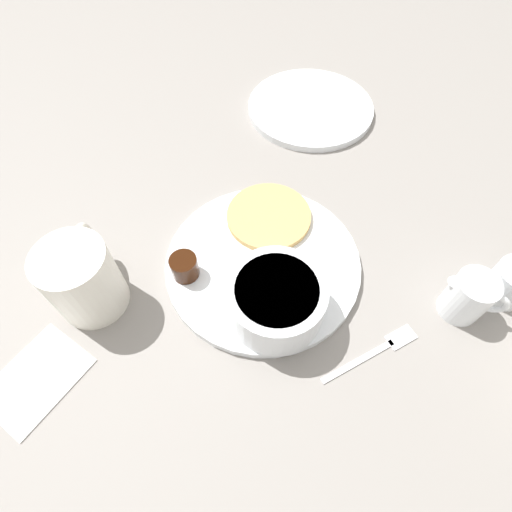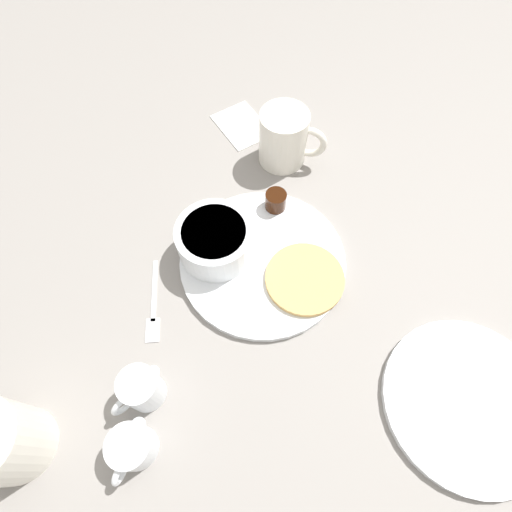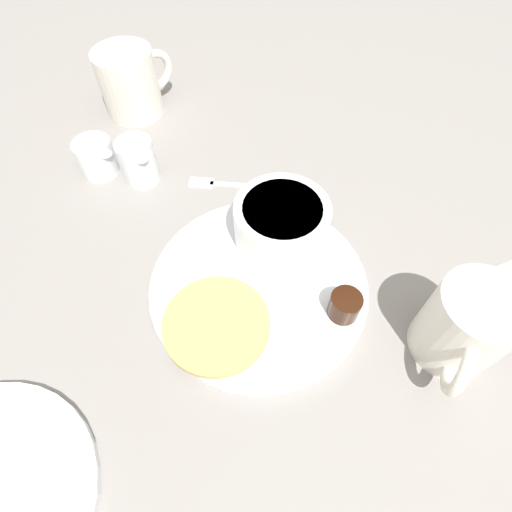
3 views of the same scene
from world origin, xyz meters
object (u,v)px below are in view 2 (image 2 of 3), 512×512
(plate, at_px, (263,260))
(creamer_pitcher_near, at_px, (142,389))
(bowl, at_px, (215,240))
(coffee_mug, at_px, (285,138))
(fork, at_px, (153,310))
(creamer_pitcher_far, at_px, (132,447))

(plate, height_order, creamer_pitcher_near, creamer_pitcher_near)
(bowl, distance_m, coffee_mug, 0.23)
(bowl, bearing_deg, coffee_mug, 134.39)
(bowl, height_order, coffee_mug, coffee_mug)
(plate, height_order, bowl, bowl)
(coffee_mug, bearing_deg, fork, -50.70)
(plate, height_order, fork, plate)
(creamer_pitcher_near, relative_size, creamer_pitcher_far, 1.04)
(plate, distance_m, bowl, 0.08)
(creamer_pitcher_far, xyz_separation_m, fork, (-0.18, 0.05, -0.03))
(bowl, relative_size, creamer_pitcher_far, 1.74)
(creamer_pitcher_near, height_order, creamer_pitcher_far, creamer_pitcher_near)
(bowl, xyz_separation_m, coffee_mug, (-0.16, 0.16, 0.01))
(coffee_mug, relative_size, creamer_pitcher_near, 1.58)
(creamer_pitcher_near, height_order, fork, creamer_pitcher_near)
(bowl, relative_size, creamer_pitcher_near, 1.67)
(coffee_mug, height_order, creamer_pitcher_near, coffee_mug)
(creamer_pitcher_far, distance_m, fork, 0.19)
(plate, relative_size, creamer_pitcher_near, 3.71)
(bowl, height_order, creamer_pitcher_far, bowl)
(coffee_mug, xyz_separation_m, creamer_pitcher_near, (0.34, -0.31, -0.02))
(bowl, xyz_separation_m, creamer_pitcher_far, (0.25, -0.16, -0.02))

